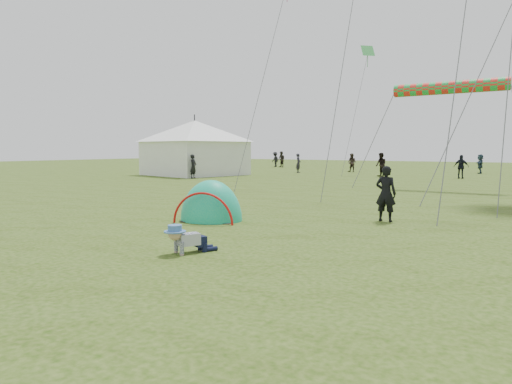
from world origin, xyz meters
The scene contains 15 objects.
ground centered at (0.00, 0.00, 0.00)m, with size 140.00×140.00×0.00m, color #204008.
crawling_toddler centered at (-0.31, -0.78, 0.29)m, with size 0.54×0.77×0.59m, color black, non-canonical shape.
popup_tent centered at (-2.47, 2.69, 0.00)m, with size 1.78×1.47×2.31m, color #01A387.
standing_adult centered at (1.72, 5.22, 0.78)m, with size 0.57×0.37×1.56m, color black.
event_marquee centered at (-17.86, 19.85, 2.26)m, with size 6.59×6.59×4.53m, color white, non-canonical shape.
crowd_person_0 centered at (-12.65, 27.19, 0.81)m, with size 0.59×0.39×1.63m, color #22202B.
crowd_person_1 centered at (-19.85, 36.77, 0.88)m, with size 0.85×0.67×1.76m, color black.
crowd_person_5 centered at (0.50, 34.26, 0.80)m, with size 1.48×0.47×1.59m, color #253747.
crowd_person_7 centered at (-4.95, 25.44, 0.88)m, with size 0.85×0.67×1.76m, color black.
crowd_person_8 centered at (0.28, 26.53, 0.81)m, with size 0.95×0.39×1.62m, color black.
crowd_person_9 centered at (-20.78, 36.94, 0.84)m, with size 1.09×0.63×1.69m, color black.
crowd_person_12 centered at (-15.07, 16.43, 0.82)m, with size 0.60×0.39×1.65m, color black.
crowd_person_13 centered at (-9.32, 30.96, 0.82)m, with size 0.80×0.62×1.64m, color #352A26.
rainbow_tube_kite centered at (1.05, 17.18, 5.06)m, with size 0.64×0.64×5.37m, color red.
diamond_kite_9 centered at (-7.43, 29.05, 9.91)m, with size 1.05×1.05×0.00m, color green.
Camera 1 is at (5.61, -7.33, 2.02)m, focal length 32.00 mm.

